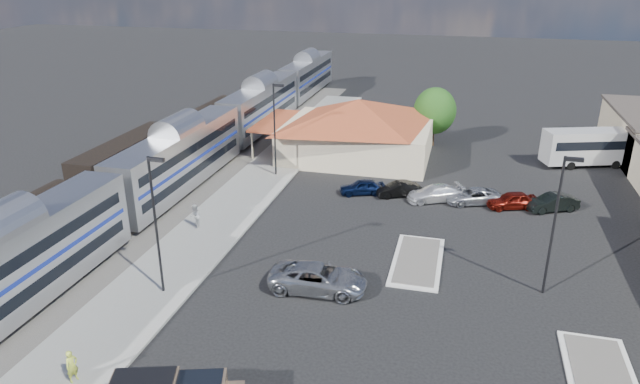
# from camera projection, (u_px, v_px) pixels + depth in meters

# --- Properties ---
(ground) EXTENTS (280.00, 280.00, 0.00)m
(ground) POSITION_uv_depth(u_px,v_px,m) (355.00, 269.00, 38.53)
(ground) COLOR black
(ground) RESTS_ON ground
(railbed) EXTENTS (16.00, 100.00, 0.12)m
(railbed) POSITION_uv_depth(u_px,v_px,m) (140.00, 196.00, 50.58)
(railbed) COLOR #4C4944
(railbed) RESTS_ON ground
(platform) EXTENTS (5.50, 92.00, 0.18)m
(platform) POSITION_uv_depth(u_px,v_px,m) (225.00, 215.00, 46.68)
(platform) COLOR gray
(platform) RESTS_ON ground
(passenger_train) EXTENTS (3.00, 104.00, 5.55)m
(passenger_train) POSITION_uv_depth(u_px,v_px,m) (181.00, 160.00, 50.93)
(passenger_train) COLOR silver
(passenger_train) RESTS_ON ground
(freight_cars) EXTENTS (2.80, 46.00, 4.00)m
(freight_cars) POSITION_uv_depth(u_px,v_px,m) (127.00, 162.00, 53.34)
(freight_cars) COLOR black
(freight_cars) RESTS_ON ground
(station_depot) EXTENTS (18.35, 12.24, 6.20)m
(station_depot) POSITION_uv_depth(u_px,v_px,m) (357.00, 128.00, 60.00)
(station_depot) COLOR beige
(station_depot) RESTS_ON ground
(traffic_island_south) EXTENTS (3.30, 7.50, 0.21)m
(traffic_island_south) POSITION_uv_depth(u_px,v_px,m) (417.00, 261.00, 39.36)
(traffic_island_south) COLOR silver
(traffic_island_south) RESTS_ON ground
(traffic_island_north) EXTENTS (3.30, 7.50, 0.21)m
(traffic_island_north) POSITION_uv_depth(u_px,v_px,m) (602.00, 380.00, 28.04)
(traffic_island_north) COLOR silver
(traffic_island_north) RESTS_ON ground
(lamp_plat_s) EXTENTS (1.08, 0.25, 9.00)m
(lamp_plat_s) POSITION_uv_depth(u_px,v_px,m) (156.00, 215.00, 33.68)
(lamp_plat_s) COLOR black
(lamp_plat_s) RESTS_ON ground
(lamp_plat_n) EXTENTS (1.08, 0.25, 9.00)m
(lamp_plat_n) POSITION_uv_depth(u_px,v_px,m) (275.00, 123.00, 53.46)
(lamp_plat_n) COLOR black
(lamp_plat_n) RESTS_ON ground
(lamp_lot) EXTENTS (1.08, 0.25, 9.00)m
(lamp_lot) POSITION_uv_depth(u_px,v_px,m) (557.00, 215.00, 33.73)
(lamp_lot) COLOR black
(lamp_lot) RESTS_ON ground
(tree_depot) EXTENTS (4.71, 4.71, 6.63)m
(tree_depot) POSITION_uv_depth(u_px,v_px,m) (435.00, 111.00, 63.31)
(tree_depot) COLOR #382314
(tree_depot) RESTS_ON ground
(suv) EXTENTS (6.32, 3.17, 1.72)m
(suv) POSITION_uv_depth(u_px,v_px,m) (318.00, 278.00, 35.71)
(suv) COLOR #A6A8AE
(suv) RESTS_ON ground
(coach_bus) EXTENTS (11.81, 6.17, 3.73)m
(coach_bus) POSITION_uv_depth(u_px,v_px,m) (601.00, 145.00, 57.60)
(coach_bus) COLOR silver
(coach_bus) RESTS_ON ground
(person_a) EXTENTS (0.59, 0.72, 1.71)m
(person_a) POSITION_uv_depth(u_px,v_px,m) (72.00, 366.00, 27.61)
(person_a) COLOR #B7C93E
(person_a) RESTS_ON platform
(person_b) EXTENTS (0.99, 1.11, 1.90)m
(person_b) POSITION_uv_depth(u_px,v_px,m) (195.00, 216.00, 43.85)
(person_b) COLOR silver
(person_b) RESTS_ON platform
(parked_car_a) EXTENTS (4.31, 2.89, 1.36)m
(parked_car_a) POSITION_uv_depth(u_px,v_px,m) (362.00, 187.00, 50.85)
(parked_car_a) COLOR #0B1638
(parked_car_a) RESTS_ON ground
(parked_car_b) EXTENTS (4.20, 2.96, 1.31)m
(parked_car_b) POSITION_uv_depth(u_px,v_px,m) (398.00, 189.00, 50.38)
(parked_car_b) COLOR black
(parked_car_b) RESTS_ON ground
(parked_car_c) EXTENTS (5.26, 3.86, 1.42)m
(parked_car_c) POSITION_uv_depth(u_px,v_px,m) (435.00, 193.00, 49.35)
(parked_car_c) COLOR white
(parked_car_c) RESTS_ON ground
(parked_car_d) EXTENTS (5.22, 3.65, 1.32)m
(parked_car_d) POSITION_uv_depth(u_px,v_px,m) (473.00, 196.00, 48.90)
(parked_car_d) COLOR #9B9EA4
(parked_car_d) RESTS_ON ground
(parked_car_e) EXTENTS (4.53, 2.98, 1.43)m
(parked_car_e) POSITION_uv_depth(u_px,v_px,m) (512.00, 200.00, 47.86)
(parked_car_e) COLOR maroon
(parked_car_e) RESTS_ON ground
(parked_car_f) EXTENTS (4.57, 3.29, 1.43)m
(parked_car_f) POSITION_uv_depth(u_px,v_px,m) (552.00, 203.00, 47.39)
(parked_car_f) COLOR black
(parked_car_f) RESTS_ON ground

